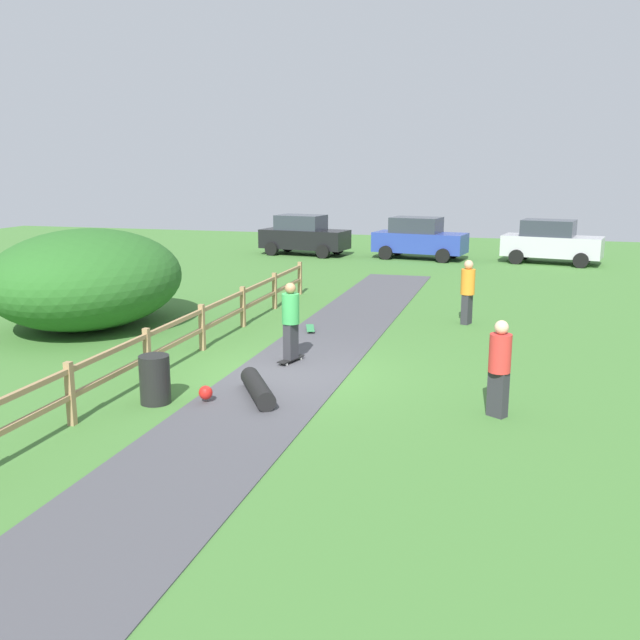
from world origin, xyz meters
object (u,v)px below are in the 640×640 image
(parked_car_blue, at_px, (419,238))
(parked_car_silver, at_px, (551,242))
(skater_fallen, at_px, (254,389))
(parked_car_black, at_px, (304,235))
(skateboard_loose, at_px, (310,328))
(bystander_orange, at_px, (468,289))
(bystander_red, at_px, (500,364))
(skater_riding, at_px, (291,318))
(bush_large, at_px, (87,279))
(trash_bin, at_px, (155,379))

(parked_car_blue, bearing_deg, parked_car_silver, 0.01)
(skater_fallen, height_order, parked_car_black, parked_car_black)
(skateboard_loose, distance_m, parked_car_silver, 16.84)
(bystander_orange, height_order, bystander_red, bystander_orange)
(skater_fallen, bearing_deg, skater_riding, 92.11)
(bush_large, distance_m, bystander_orange, 10.26)
(skater_riding, bearing_deg, bush_large, 162.93)
(skater_riding, bearing_deg, parked_car_blue, 89.39)
(trash_bin, distance_m, bystander_orange, 9.69)
(parked_car_black, bearing_deg, trash_bin, -80.02)
(bystander_orange, relative_size, parked_car_black, 0.40)
(skater_fallen, height_order, skateboard_loose, skater_fallen)
(parked_car_silver, bearing_deg, bystander_orange, -100.97)
(skater_fallen, bearing_deg, trash_bin, -156.80)
(skater_riding, height_order, parked_car_silver, parked_car_silver)
(skater_riding, relative_size, bystander_red, 1.04)
(parked_car_black, bearing_deg, bystander_red, -64.55)
(bush_large, relative_size, skateboard_loose, 6.97)
(skateboard_loose, bearing_deg, parked_car_silver, 67.28)
(skater_riding, height_order, bystander_orange, skater_riding)
(bystander_orange, bearing_deg, trash_bin, -120.99)
(skater_fallen, bearing_deg, parked_car_silver, 74.25)
(bush_large, xyz_separation_m, parked_car_black, (0.95, 16.61, -0.36))
(trash_bin, height_order, bystander_red, bystander_red)
(trash_bin, xyz_separation_m, skater_riding, (1.56, 3.23, 0.56))
(bystander_orange, bearing_deg, bush_large, -162.32)
(bystander_orange, height_order, parked_car_blue, parked_car_blue)
(trash_bin, distance_m, skater_fallen, 1.82)
(parked_car_black, bearing_deg, bush_large, -93.28)
(skater_fallen, distance_m, parked_car_silver, 21.92)
(bush_large, bearing_deg, skater_riding, -17.07)
(parked_car_silver, bearing_deg, bush_large, -126.71)
(parked_car_silver, xyz_separation_m, parked_car_blue, (-5.84, -0.00, 0.00))
(parked_car_black, height_order, parked_car_blue, same)
(skater_riding, xyz_separation_m, bystander_orange, (3.42, 5.06, -0.03))
(bystander_red, bearing_deg, parked_car_black, 115.45)
(bush_large, height_order, skater_riding, bush_large)
(bush_large, distance_m, skater_fallen, 7.92)
(skater_riding, bearing_deg, bystander_orange, 55.94)
(skateboard_loose, xyz_separation_m, parked_car_blue, (0.66, 15.51, 0.87))
(trash_bin, xyz_separation_m, parked_car_silver, (7.60, 21.79, 0.51))
(parked_car_blue, bearing_deg, bystander_orange, -76.55)
(trash_bin, relative_size, parked_car_silver, 0.20)
(skater_riding, distance_m, skateboard_loose, 3.21)
(skater_riding, xyz_separation_m, parked_car_blue, (0.20, 18.56, -0.05))
(parked_car_blue, bearing_deg, parked_car_black, -179.99)
(bush_large, distance_m, skater_riding, 6.65)
(trash_bin, bearing_deg, parked_car_silver, 70.78)
(bush_large, height_order, trash_bin, bush_large)
(skateboard_loose, xyz_separation_m, parked_car_black, (-4.93, 15.51, 0.87))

